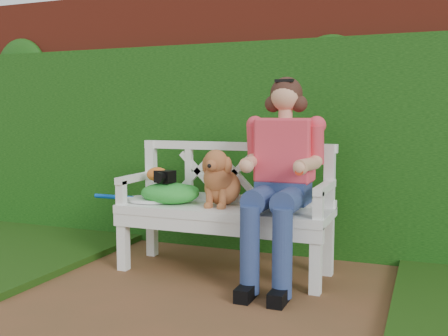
% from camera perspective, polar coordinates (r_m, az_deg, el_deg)
% --- Properties ---
extents(ground, '(60.00, 60.00, 0.00)m').
position_cam_1_polar(ground, '(2.95, -6.13, -16.59)').
color(ground, brown).
extents(brick_wall, '(10.00, 0.30, 2.20)m').
position_cam_1_polar(brick_wall, '(4.49, 5.10, 5.55)').
color(brick_wall, maroon).
rests_on(brick_wall, ground).
extents(ivy_hedge, '(10.00, 0.18, 1.70)m').
position_cam_1_polar(ivy_hedge, '(4.29, 4.23, 2.20)').
color(ivy_hedge, '#286418').
rests_on(ivy_hedge, ground).
extents(garden_bench, '(1.64, 0.80, 0.48)m').
position_cam_1_polar(garden_bench, '(3.75, 0.00, -7.77)').
color(garden_bench, white).
rests_on(garden_bench, ground).
extents(seated_woman, '(0.70, 0.85, 1.33)m').
position_cam_1_polar(seated_woman, '(3.52, 6.42, -1.64)').
color(seated_woman, '#E25780').
rests_on(seated_woman, ground).
extents(dog, '(0.32, 0.40, 0.41)m').
position_cam_1_polar(dog, '(3.69, -0.31, -0.98)').
color(dog, '#AB7A2D').
rests_on(dog, garden_bench).
extents(tennis_racket, '(0.76, 0.56, 0.03)m').
position_cam_1_polar(tennis_racket, '(3.93, -8.45, -3.37)').
color(tennis_racket, white).
rests_on(tennis_racket, garden_bench).
extents(green_bag, '(0.52, 0.46, 0.15)m').
position_cam_1_polar(green_bag, '(3.85, -5.91, -2.67)').
color(green_bag, green).
rests_on(green_bag, garden_bench).
extents(camera_item, '(0.15, 0.12, 0.09)m').
position_cam_1_polar(camera_item, '(3.82, -6.44, -0.92)').
color(camera_item, black).
rests_on(camera_item, green_bag).
extents(baseball_glove, '(0.20, 0.17, 0.11)m').
position_cam_1_polar(baseball_glove, '(3.88, -7.27, -0.70)').
color(baseball_glove, orange).
rests_on(baseball_glove, green_bag).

